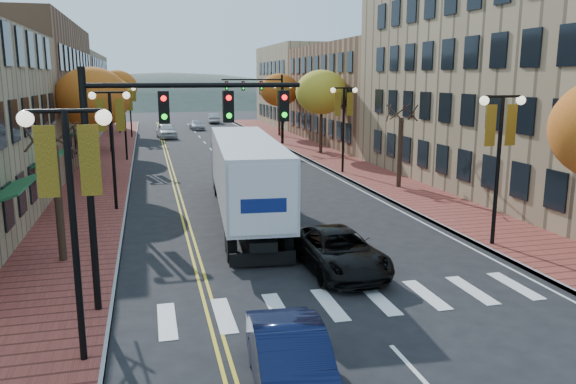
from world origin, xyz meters
TOP-DOWN VIEW (x-y plane):
  - ground at (0.00, 0.00)m, footprint 200.00×200.00m
  - sidewalk_left at (-9.00, 32.50)m, footprint 4.00×85.00m
  - sidewalk_right at (9.00, 32.50)m, footprint 4.00×85.00m
  - building_left_far at (-17.00, 61.00)m, footprint 12.00×26.00m
  - building_right_near at (18.50, 16.00)m, footprint 15.00×28.00m
  - building_right_mid at (18.50, 42.00)m, footprint 15.00×24.00m
  - building_right_far at (18.50, 64.00)m, footprint 15.00×20.00m
  - tree_left_a at (-9.00, 8.00)m, footprint 0.28×0.28m
  - tree_left_b at (-9.00, 24.00)m, footprint 4.48×4.48m
  - tree_left_c at (-9.00, 40.00)m, footprint 4.16×4.16m
  - tree_left_d at (-9.00, 58.00)m, footprint 4.61×4.61m
  - tree_right_b at (9.00, 18.00)m, footprint 0.28×0.28m
  - tree_right_c at (9.00, 34.00)m, footprint 4.48×4.48m
  - tree_right_d at (9.00, 50.00)m, footprint 4.35×4.35m
  - lamp_left_a at (-7.50, 0.00)m, footprint 1.96×0.36m
  - lamp_left_b at (-7.50, 16.00)m, footprint 1.96×0.36m
  - lamp_left_c at (-7.50, 34.00)m, footprint 1.96×0.36m
  - lamp_left_d at (-7.50, 52.00)m, footprint 1.96×0.36m
  - lamp_right_a at (7.50, 6.00)m, footprint 1.96×0.36m
  - lamp_right_b at (7.50, 24.00)m, footprint 1.96×0.36m
  - lamp_right_c at (7.50, 42.00)m, footprint 1.96×0.36m
  - traffic_mast_near at (-5.48, 3.00)m, footprint 6.10×0.35m
  - traffic_mast_far at (5.48, 42.00)m, footprint 6.10×0.34m
  - semi_truck at (-1.40, 13.14)m, footprint 3.80×16.10m
  - navy_sedan at (-3.03, -2.45)m, footprint 1.90×4.58m
  - black_suv at (0.55, 4.85)m, footprint 2.64×5.35m
  - car_far_white at (-3.72, 51.57)m, footprint 2.38×5.01m
  - car_far_silver at (0.50, 61.00)m, footprint 1.82×4.21m
  - car_far_oncoming at (3.88, 71.04)m, footprint 1.77×4.55m

SIDE VIEW (x-z plane):
  - ground at x=0.00m, z-range 0.00..0.00m
  - sidewalk_left at x=-9.00m, z-range 0.00..0.15m
  - sidewalk_right at x=9.00m, z-range 0.00..0.15m
  - car_far_silver at x=0.50m, z-range 0.00..1.21m
  - black_suv at x=0.55m, z-range 0.00..1.46m
  - navy_sedan at x=-3.03m, z-range 0.00..1.47m
  - car_far_oncoming at x=3.88m, z-range 0.00..1.48m
  - car_far_white at x=-3.72m, z-range 0.00..1.66m
  - tree_left_a at x=-9.00m, z-range 0.15..4.35m
  - tree_right_b at x=9.00m, z-range 0.15..4.35m
  - semi_truck at x=-1.40m, z-range 0.34..4.32m
  - lamp_left_a at x=-7.50m, z-range 1.27..7.32m
  - lamp_left_b at x=-7.50m, z-range 1.27..7.32m
  - lamp_left_c at x=-7.50m, z-range 1.27..7.32m
  - lamp_left_d at x=-7.50m, z-range 1.27..7.32m
  - lamp_right_a at x=7.50m, z-range 1.27..7.32m
  - lamp_right_b at x=7.50m, z-range 1.27..7.32m
  - lamp_right_c at x=7.50m, z-range 1.27..7.32m
  - building_left_far at x=-17.00m, z-range 0.00..9.50m
  - traffic_mast_near at x=-5.48m, z-range 1.42..8.42m
  - traffic_mast_far at x=5.48m, z-range 1.42..8.42m
  - building_right_mid at x=18.50m, z-range 0.00..10.00m
  - tree_left_c at x=-9.00m, z-range 1.71..8.40m
  - tree_right_d at x=9.00m, z-range 1.79..8.79m
  - tree_left_b at x=-9.00m, z-range 1.84..9.05m
  - tree_right_c at x=9.00m, z-range 1.84..9.05m
  - building_right_far at x=18.50m, z-range 0.00..11.00m
  - tree_left_d at x=-9.00m, z-range 1.89..9.31m
  - building_right_near at x=18.50m, z-range 0.00..15.00m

